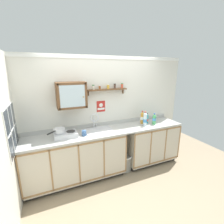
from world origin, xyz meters
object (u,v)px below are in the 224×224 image
Objects in this scene: bottle_juice_amber_2 at (142,118)px; wall_cabinet at (71,95)px; bottle_soda_green_3 at (154,119)px; trash_bin at (125,162)px; bottle_water_clear_1 at (145,119)px; saucepan at (59,130)px; warning_sign at (101,106)px; sink at (98,131)px; mug at (84,133)px; bottle_detergent_teal_0 at (147,119)px; hot_plate_stove at (66,135)px.

bottle_juice_amber_2 is 0.55× the size of wall_cabinet.
bottle_soda_green_3 is at bearing -8.14° from wall_cabinet.
bottle_water_clear_1 is at bearing 0.78° from trash_bin.
saucepan is 0.99m from warning_sign.
sink is 4.46× the size of mug.
bottle_soda_green_3 is (0.10, -0.13, 0.01)m from bottle_detergent_teal_0.
saucepan is 0.99× the size of bottle_water_clear_1.
warning_sign is at bearing 157.34° from bottle_water_clear_1.
sink is 1.05m from bottle_water_clear_1.
sink is at bearing 174.29° from bottle_soda_green_3.
bottle_water_clear_1 reaches higher than trash_bin.
trash_bin is at bearing -3.46° from hot_plate_stove.
mug is at bearing -174.74° from bottle_detergent_teal_0.
sink is at bearing -178.51° from bottle_juice_amber_2.
bottle_soda_green_3 is at bearing -51.12° from bottle_detergent_teal_0.
trash_bin is (-0.71, 0.00, -0.89)m from bottle_soda_green_3.
bottle_detergent_teal_0 is (1.91, 0.03, -0.03)m from saucepan.
bottle_soda_green_3 is at bearing -2.71° from saucepan.
bottle_water_clear_1 reaches higher than bottle_soda_green_3.
bottle_water_clear_1 is 1.36m from mug.
bottle_detergent_teal_0 reaches higher than mug.
wall_cabinet is (-1.74, 0.25, 0.61)m from bottle_soda_green_3.
bottle_detergent_teal_0 is 0.17m from bottle_soda_green_3.
bottle_soda_green_3 is (2.01, -0.10, -0.01)m from saucepan.
saucepan is at bearing -162.47° from warning_sign.
trash_bin is at bearing -12.46° from sink.
saucepan is at bearing -177.59° from sink.
bottle_water_clear_1 is 0.59× the size of wall_cabinet.
wall_cabinet is (-0.14, 0.26, 0.68)m from mug.
bottle_water_clear_1 is at bearing -2.73° from saucepan.
hot_plate_stove is 0.14m from saucepan.
wall_cabinet is (-1.52, 0.09, 0.59)m from bottle_juice_amber_2.
warning_sign is at bearing 39.26° from mug.
warning_sign is at bearing 166.08° from bottle_juice_amber_2.
bottle_juice_amber_2 is at bearing 16.74° from trash_bin.
bottle_detergent_teal_0 is at bearing 1.64° from hot_plate_stove.
bottle_juice_amber_2 is at bearing 166.84° from bottle_detergent_teal_0.
bottle_water_clear_1 reaches higher than hot_plate_stove.
bottle_juice_amber_2 reaches higher than mug.
bottle_soda_green_3 is at bearing -5.71° from sink.
hot_plate_stove is at bearing -175.58° from sink.
wall_cabinet reaches higher than saucepan.
bottle_detergent_teal_0 is at bearing 5.26° from mug.
wall_cabinet is (-1.50, 0.24, 0.59)m from bottle_water_clear_1.
bottle_soda_green_3 reaches higher than bottle_detergent_teal_0.
sink is 1.01× the size of wall_cabinet.
warning_sign is (0.47, 0.39, 0.38)m from mug.
bottle_soda_green_3 is (0.21, -0.15, -0.02)m from bottle_juice_amber_2.
trash_bin is at bearing -163.26° from bottle_juice_amber_2.
saucepan is at bearing 175.99° from trash_bin.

